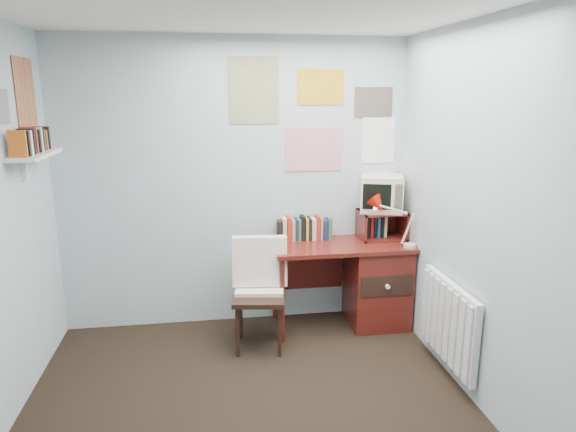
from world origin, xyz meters
The scene contains 12 objects.
back_wall centered at (0.00, 1.75, 1.25)m, with size 3.00×0.02×2.50m, color #A1B0B8.
right_wall centered at (1.50, 0.00, 1.25)m, with size 0.02×3.50×2.50m, color #A1B0B8.
desk centered at (1.17, 1.48, 0.41)m, with size 1.20×0.55×0.76m.
desk_chair centered at (0.14, 1.18, 0.44)m, with size 0.45×0.43×0.87m, color black.
desk_lamp centered at (1.44, 1.29, 0.95)m, with size 0.27×0.23×0.38m, color #B9190C.
tv_riser centered at (1.29, 1.59, 0.89)m, with size 0.40×0.30×0.25m, color maroon.
crt_tv centered at (1.28, 1.61, 1.18)m, with size 0.36×0.33×0.34m, color beige.
book_row centered at (0.66, 1.66, 0.87)m, with size 0.60×0.14×0.22m, color maroon.
radiator centered at (1.46, 0.55, 0.42)m, with size 0.09×0.80×0.60m, color white.
wall_shelf centered at (-1.40, 1.10, 1.62)m, with size 0.20×0.62×0.24m, color white.
posters_back centered at (0.70, 1.74, 1.85)m, with size 1.20×0.01×0.90m, color white.
posters_left centered at (-1.49, 1.10, 2.00)m, with size 0.01×0.70×0.60m, color white.
Camera 1 is at (-0.22, -2.65, 2.05)m, focal length 32.00 mm.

